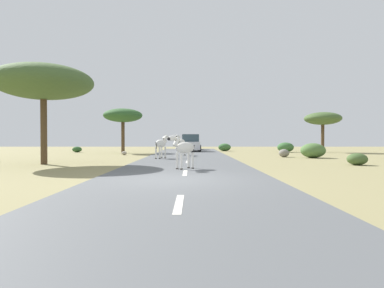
{
  "coord_description": "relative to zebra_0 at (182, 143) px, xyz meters",
  "views": [
    {
      "loc": [
        0.67,
        -10.72,
        1.36
      ],
      "look_at": [
        0.61,
        8.51,
        1.04
      ],
      "focal_mm": 31.38,
      "sensor_mm": 36.0,
      "label": 1
    }
  ],
  "objects": [
    {
      "name": "car_0",
      "position": [
        0.71,
        8.64,
        -0.18
      ],
      "size": [
        2.12,
        4.39,
        1.74
      ],
      "rotation": [
        0.0,
        0.0,
        0.03
      ],
      "color": "silver",
      "rests_on": "road"
    },
    {
      "name": "zebra_0",
      "position": [
        0.0,
        0.0,
        0.0
      ],
      "size": [
        0.88,
        1.66,
        1.64
      ],
      "rotation": [
        0.0,
        0.0,
        2.78
      ],
      "color": "silver",
      "rests_on": "road"
    },
    {
      "name": "lane_markings",
      "position": [
        0.61,
        -16.13,
        -0.98
      ],
      "size": [
        0.16,
        56.0,
        0.01
      ],
      "color": "silver",
      "rests_on": "road"
    },
    {
      "name": "bush_0",
      "position": [
        -10.54,
        7.34,
        -0.75
      ],
      "size": [
        0.94,
        0.84,
        0.56
      ],
      "primitive_type": "ellipsoid",
      "color": "#2D5628",
      "rests_on": "ground_plane"
    },
    {
      "name": "rock_0",
      "position": [
        -4.73,
        1.74,
        -0.88
      ],
      "size": [
        0.44,
        0.42,
        0.31
      ],
      "primitive_type": "ellipsoid",
      "color": "#A89E8C",
      "rests_on": "ground_plane"
    },
    {
      "name": "car_1",
      "position": [
        0.51,
        14.03,
        -0.18
      ],
      "size": [
        2.09,
        4.37,
        1.74
      ],
      "rotation": [
        0.0,
        0.0,
        0.02
      ],
      "color": "black",
      "rests_on": "road"
    },
    {
      "name": "bush_2",
      "position": [
        9.32,
        -8.73,
        -0.72
      ],
      "size": [
        1.02,
        0.92,
        0.61
      ],
      "primitive_type": "ellipsoid",
      "color": "#425B2D",
      "rests_on": "ground_plane"
    },
    {
      "name": "bush_1",
      "position": [
        4.41,
        10.56,
        -0.62
      ],
      "size": [
        1.37,
        1.23,
        0.82
      ],
      "primitive_type": "ellipsoid",
      "color": "#386633",
      "rests_on": "ground_plane"
    },
    {
      "name": "road",
      "position": [
        0.61,
        -15.13,
        -1.0
      ],
      "size": [
        6.0,
        64.0,
        0.05
      ],
      "primitive_type": "cube",
      "color": "#56595B",
      "rests_on": "ground_plane"
    },
    {
      "name": "zebra_2",
      "position": [
        0.5,
        -11.45,
        -0.09
      ],
      "size": [
        1.26,
        1.26,
        1.49
      ],
      "rotation": [
        0.0,
        0.0,
        2.35
      ],
      "color": "silver",
      "rests_on": "road"
    },
    {
      "name": "zebra_1",
      "position": [
        -1.15,
        -3.78,
        -0.03
      ],
      "size": [
        0.98,
        1.58,
        1.6
      ],
      "rotation": [
        0.0,
        0.0,
        5.83
      ],
      "color": "silver",
      "rests_on": "road"
    },
    {
      "name": "tree_0",
      "position": [
        13.78,
        7.22,
        2.27
      ],
      "size": [
        3.56,
        3.56,
        3.96
      ],
      "color": "#4C3823",
      "rests_on": "ground_plane"
    },
    {
      "name": "bush_4",
      "position": [
        10.15,
        7.37,
        -0.54
      ],
      "size": [
        1.62,
        1.45,
        0.97
      ],
      "primitive_type": "ellipsoid",
      "color": "#386633",
      "rests_on": "ground_plane"
    },
    {
      "name": "rock_1",
      "position": [
        7.6,
        -1.37,
        -0.74
      ],
      "size": [
        0.75,
        0.76,
        0.58
      ],
      "primitive_type": "ellipsoid",
      "color": "gray",
      "rests_on": "ground_plane"
    },
    {
      "name": "ground_plane",
      "position": [
        0.19,
        -15.13,
        -1.03
      ],
      "size": [
        90.0,
        90.0,
        0.0
      ],
      "primitive_type": "plane",
      "color": "#8E8456"
    },
    {
      "name": "tree_2",
      "position": [
        -6.91,
        -8.27,
        3.26
      ],
      "size": [
        5.12,
        5.12,
        5.21
      ],
      "color": "#4C3823",
      "rests_on": "ground_plane"
    },
    {
      "name": "tree_3",
      "position": [
        -5.57,
        5.36,
        2.45
      ],
      "size": [
        3.61,
        3.61,
        4.15
      ],
      "color": "#4C3823",
      "rests_on": "ground_plane"
    },
    {
      "name": "bush_3",
      "position": [
        9.36,
        -2.36,
        -0.51
      ],
      "size": [
        1.72,
        1.55,
        1.03
      ],
      "primitive_type": "ellipsoid",
      "color": "#4C7038",
      "rests_on": "ground_plane"
    }
  ]
}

